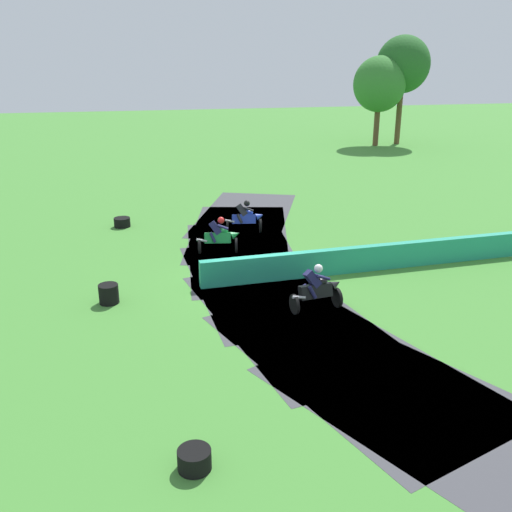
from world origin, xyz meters
TOP-DOWN VIEW (x-y plane):
  - ground_plane at (0.00, 0.00)m, footprint 120.00×120.00m
  - track_asphalt at (0.83, 0.05)m, footprint 8.36×25.56m
  - safety_barrier at (5.32, 0.34)m, footprint 14.39×1.20m
  - motorcycle_lead_blue at (0.74, 5.58)m, footprint 1.71×0.96m
  - motorcycle_chase_green at (-0.72, 3.22)m, footprint 1.71×0.95m
  - motorcycle_trailing_black at (1.39, -2.43)m, footprint 1.67×0.93m
  - tire_stack_near at (-4.43, 7.44)m, footprint 0.71×0.71m
  - tire_stack_mid_a at (-4.73, -0.73)m, footprint 0.60×0.60m
  - tire_stack_mid_b at (-2.94, -8.64)m, footprint 0.63×0.63m
  - tree_far_left at (17.65, 27.07)m, footprint 4.25×4.25m
  - tree_far_right at (15.56, 26.62)m, footprint 4.11×4.11m

SIDE VIEW (x-z plane):
  - ground_plane at x=0.00m, z-range 0.00..0.00m
  - track_asphalt at x=0.83m, z-range 0.00..0.01m
  - tire_stack_mid_b at x=-2.94m, z-range 0.00..0.40m
  - tire_stack_near at x=-4.43m, z-range 0.00..0.40m
  - tire_stack_mid_a at x=-4.73m, z-range 0.00..0.60m
  - safety_barrier at x=5.32m, z-range 0.00..0.90m
  - motorcycle_lead_blue at x=0.74m, z-range -0.08..1.35m
  - motorcycle_chase_green at x=-0.72m, z-range -0.07..1.36m
  - motorcycle_trailing_black at x=1.39m, z-range -0.06..1.37m
  - tree_far_right at x=15.56m, z-range 1.30..8.28m
  - tree_far_left at x=17.65m, z-range 1.98..10.50m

